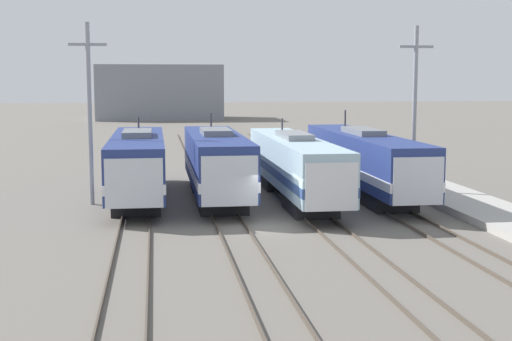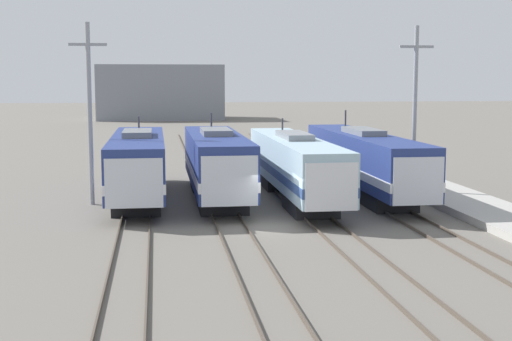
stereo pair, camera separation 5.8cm
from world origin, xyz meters
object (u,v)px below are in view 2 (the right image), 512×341
object	(u,v)px
locomotive_center_left	(217,164)
catenary_tower_left	(90,110)
locomotive_far_right	(365,161)
locomotive_far_left	(138,165)
catenary_tower_right	(415,108)
locomotive_center_right	(296,166)

from	to	relation	value
locomotive_center_left	catenary_tower_left	distance (m)	8.02
locomotive_far_right	catenary_tower_left	xyz separation A→B (m)	(-16.65, -1.24, 3.34)
locomotive_far_left	catenary_tower_right	world-z (taller)	catenary_tower_right
locomotive_center_left	locomotive_center_right	bearing A→B (deg)	-9.02
locomotive_center_right	locomotive_far_right	size ratio (longest dim) A/B	0.96
locomotive_center_left	catenary_tower_left	world-z (taller)	catenary_tower_left
locomotive_far_left	locomotive_far_right	bearing A→B (deg)	0.61
locomotive_far_left	locomotive_far_right	distance (m)	14.03
locomotive_far_left	locomotive_center_right	size ratio (longest dim) A/B	0.90
locomotive_center_left	locomotive_far_right	distance (m)	9.38
locomotive_far_right	catenary_tower_left	distance (m)	17.03
locomotive_far_right	catenary_tower_right	xyz separation A→B (m)	(2.71, -1.24, 3.34)
locomotive_center_right	catenary_tower_right	world-z (taller)	catenary_tower_right
locomotive_center_right	catenary_tower_right	distance (m)	8.13
locomotive_center_right	locomotive_far_right	xyz separation A→B (m)	(4.68, 1.43, 0.05)
locomotive_center_right	locomotive_far_right	world-z (taller)	locomotive_far_right
locomotive_center_right	locomotive_far_right	bearing A→B (deg)	17.04
locomotive_center_left	catenary_tower_left	xyz separation A→B (m)	(-7.30, -0.55, 3.28)
locomotive_far_right	catenary_tower_right	bearing A→B (deg)	-24.63
locomotive_far_left	locomotive_center_left	distance (m)	4.71
locomotive_center_right	catenary_tower_left	size ratio (longest dim) A/B	1.80
locomotive_center_left	locomotive_center_right	distance (m)	4.74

